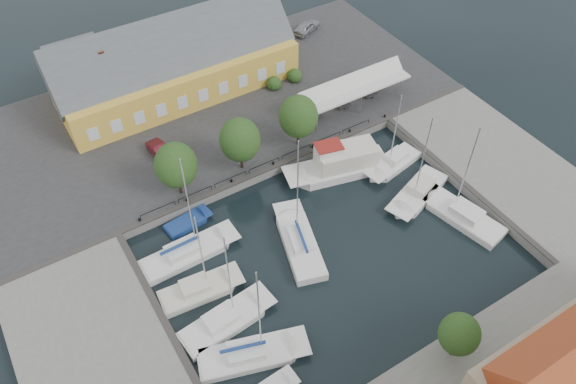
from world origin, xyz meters
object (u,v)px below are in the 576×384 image
at_px(center_sailboat, 300,243).
at_px(trawler, 341,165).
at_px(car_red, 161,152).
at_px(west_boat_c, 226,322).
at_px(west_boat_d, 251,356).
at_px(east_boat_c, 461,216).
at_px(launch_nw, 188,223).
at_px(east_boat_b, 418,193).
at_px(east_boat_a, 393,164).
at_px(west_boat_b, 199,291).
at_px(west_boat_a, 188,254).
at_px(tent_canopy, 353,87).
at_px(car_silver, 307,27).
at_px(warehouse, 170,66).

height_order(center_sailboat, trawler, center_sailboat).
height_order(car_red, west_boat_c, west_boat_c).
bearing_deg(west_boat_d, east_boat_c, 4.66).
bearing_deg(trawler, launch_nw, 173.60).
distance_m(trawler, east_boat_b, 8.54).
height_order(east_boat_a, east_boat_b, east_boat_b).
bearing_deg(east_boat_b, west_boat_c, -173.03).
bearing_deg(center_sailboat, east_boat_b, -3.47).
relative_size(car_red, east_boat_c, 0.37).
relative_size(center_sailboat, launch_nw, 2.64).
bearing_deg(west_boat_d, west_boat_b, 96.24).
distance_m(west_boat_a, west_boat_c, 8.28).
xyz_separation_m(center_sailboat, trawler, (9.12, 6.19, 0.65)).
bearing_deg(car_red, east_boat_b, -48.97).
height_order(east_boat_c, west_boat_a, west_boat_a).
xyz_separation_m(trawler, launch_nw, (-17.01, 1.91, -0.93)).
bearing_deg(west_boat_c, car_red, 81.12).
bearing_deg(tent_canopy, car_silver, 74.81).
height_order(car_red, center_sailboat, center_sailboat).
bearing_deg(car_red, west_boat_a, -110.51).
bearing_deg(west_boat_d, west_boat_a, 90.02).
bearing_deg(trawler, west_boat_c, -152.34).
height_order(tent_canopy, west_boat_c, west_boat_c).
bearing_deg(car_silver, east_boat_c, 148.96).
height_order(west_boat_b, west_boat_d, west_boat_d).
height_order(car_red, east_boat_a, east_boat_a).
height_order(car_silver, west_boat_c, west_boat_c).
relative_size(car_silver, trawler, 0.39).
relative_size(east_boat_a, west_boat_c, 0.89).
xyz_separation_m(tent_canopy, car_red, (-22.57, 3.41, -1.97)).
bearing_deg(west_boat_c, west_boat_b, 97.51).
xyz_separation_m(center_sailboat, west_boat_b, (-10.36, 0.26, -0.10)).
bearing_deg(east_boat_b, tent_canopy, 81.79).
relative_size(car_red, center_sailboat, 0.33).
bearing_deg(launch_nw, west_boat_a, -114.36).
xyz_separation_m(east_boat_c, west_boat_b, (-25.91, 5.76, 0.00)).
xyz_separation_m(tent_canopy, launch_nw, (-23.92, -5.78, -3.59)).
bearing_deg(east_boat_b, east_boat_a, 82.82).
distance_m(east_boat_c, launch_nw, 27.10).
bearing_deg(center_sailboat, warehouse, 91.17).
relative_size(trawler, east_boat_b, 1.04).
distance_m(east_boat_c, west_boat_d, 25.14).
distance_m(car_red, east_boat_a, 24.98).
bearing_deg(tent_canopy, trawler, -131.98).
xyz_separation_m(west_boat_a, launch_nw, (1.61, 3.57, -0.18)).
bearing_deg(warehouse, east_boat_c, -64.11).
bearing_deg(west_boat_d, center_sailboat, 38.44).
bearing_deg(east_boat_a, car_red, 147.56).
relative_size(center_sailboat, trawler, 1.11).
height_order(warehouse, west_boat_b, warehouse).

